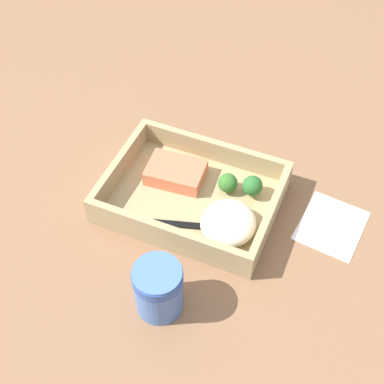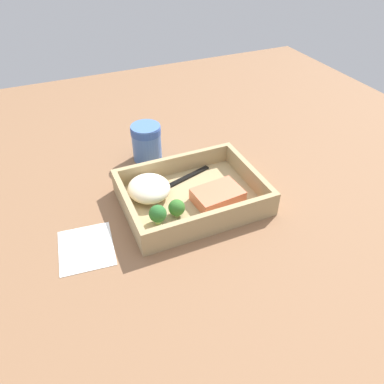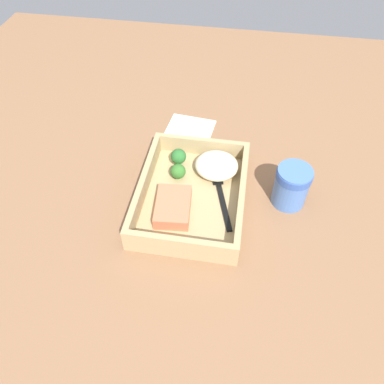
# 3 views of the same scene
# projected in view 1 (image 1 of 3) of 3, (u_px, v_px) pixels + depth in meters

# --- Properties ---
(ground_plane) EXTENTS (1.60, 1.60, 0.02)m
(ground_plane) POSITION_uv_depth(u_px,v_px,m) (192.00, 206.00, 0.92)
(ground_plane) COLOR brown
(takeout_tray) EXTENTS (0.28, 0.21, 0.01)m
(takeout_tray) POSITION_uv_depth(u_px,v_px,m) (192.00, 200.00, 0.91)
(takeout_tray) COLOR tan
(takeout_tray) RESTS_ON ground_plane
(tray_rim) EXTENTS (0.28, 0.21, 0.04)m
(tray_rim) POSITION_uv_depth(u_px,v_px,m) (192.00, 190.00, 0.89)
(tray_rim) COLOR tan
(tray_rim) RESTS_ON takeout_tray
(salmon_fillet) EXTENTS (0.10, 0.08, 0.03)m
(salmon_fillet) POSITION_uv_depth(u_px,v_px,m) (176.00, 172.00, 0.93)
(salmon_fillet) COLOR #E0704D
(salmon_fillet) RESTS_ON takeout_tray
(mashed_potatoes) EXTENTS (0.09, 0.09, 0.04)m
(mashed_potatoes) POSITION_uv_depth(u_px,v_px,m) (228.00, 223.00, 0.85)
(mashed_potatoes) COLOR beige
(mashed_potatoes) RESTS_ON takeout_tray
(broccoli_floret_1) EXTENTS (0.03, 0.03, 0.04)m
(broccoli_floret_1) POSITION_uv_depth(u_px,v_px,m) (252.00, 186.00, 0.89)
(broccoli_floret_1) COLOR #7DA058
(broccoli_floret_1) RESTS_ON takeout_tray
(broccoli_floret_2) EXTENTS (0.03, 0.03, 0.04)m
(broccoli_floret_2) POSITION_uv_depth(u_px,v_px,m) (228.00, 183.00, 0.90)
(broccoli_floret_2) COLOR #84AF61
(broccoli_floret_2) RESTS_ON takeout_tray
(fork) EXTENTS (0.16, 0.06, 0.00)m
(fork) POSITION_uv_depth(u_px,v_px,m) (183.00, 225.00, 0.87)
(fork) COLOR black
(fork) RESTS_ON takeout_tray
(paper_cup) EXTENTS (0.07, 0.07, 0.09)m
(paper_cup) POSITION_uv_depth(u_px,v_px,m) (158.00, 287.00, 0.75)
(paper_cup) COLOR #4972B9
(paper_cup) RESTS_ON ground_plane
(receipt_slip) EXTENTS (0.11, 0.12, 0.00)m
(receipt_slip) POSITION_uv_depth(u_px,v_px,m) (331.00, 225.00, 0.88)
(receipt_slip) COLOR white
(receipt_slip) RESTS_ON ground_plane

